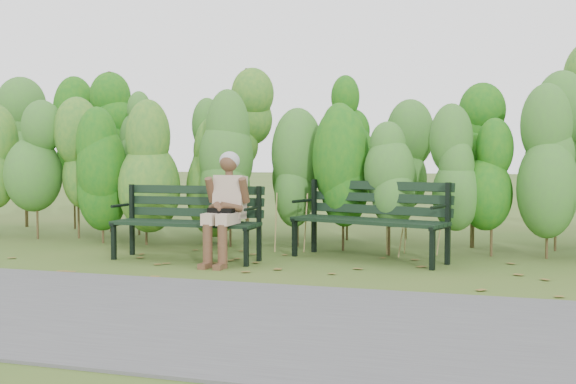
# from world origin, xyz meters

# --- Properties ---
(ground) EXTENTS (80.00, 80.00, 0.00)m
(ground) POSITION_xyz_m (0.00, 0.00, 0.00)
(ground) COLOR #385A1C
(footpath) EXTENTS (60.00, 2.50, 0.01)m
(footpath) POSITION_xyz_m (0.00, -2.20, 0.01)
(footpath) COLOR #474749
(footpath) RESTS_ON ground
(hedge_band) EXTENTS (11.04, 1.67, 2.42)m
(hedge_band) POSITION_xyz_m (0.00, 1.86, 1.26)
(hedge_band) COLOR #47381E
(hedge_band) RESTS_ON ground
(leaf_litter) EXTENTS (5.66, 1.94, 0.01)m
(leaf_litter) POSITION_xyz_m (0.18, 0.14, 0.00)
(leaf_litter) COLOR brown
(leaf_litter) RESTS_ON ground
(bench_left) EXTENTS (1.63, 0.55, 0.81)m
(bench_left) POSITION_xyz_m (-1.10, 0.25, 0.48)
(bench_left) COLOR black
(bench_left) RESTS_ON ground
(bench_right) EXTENTS (1.80, 1.06, 0.86)m
(bench_right) POSITION_xyz_m (0.82, 0.81, 0.51)
(bench_right) COLOR black
(bench_right) RESTS_ON ground
(seated_woman) EXTENTS (0.47, 0.68, 1.18)m
(seated_woman) POSITION_xyz_m (-0.60, 0.08, 0.67)
(seated_woman) COLOR tan
(seated_woman) RESTS_ON ground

